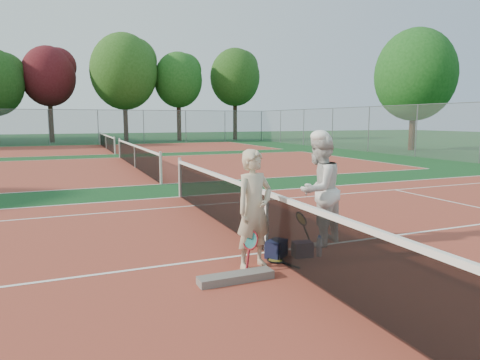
% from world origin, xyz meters
% --- Properties ---
extents(ground, '(130.00, 130.00, 0.00)m').
position_xyz_m(ground, '(0.00, 0.00, 0.00)').
color(ground, '#0F3A18').
rests_on(ground, ground).
extents(court_main, '(23.77, 10.97, 0.01)m').
position_xyz_m(court_main, '(0.00, 0.00, 0.00)').
color(court_main, maroon).
rests_on(court_main, ground).
extents(court_far_a, '(23.77, 10.97, 0.01)m').
position_xyz_m(court_far_a, '(0.00, 13.50, 0.00)').
color(court_far_a, maroon).
rests_on(court_far_a, ground).
extents(court_far_b, '(23.77, 10.97, 0.01)m').
position_xyz_m(court_far_b, '(0.00, 27.00, 0.00)').
color(court_far_b, maroon).
rests_on(court_far_b, ground).
extents(net_main, '(0.10, 10.98, 1.02)m').
position_xyz_m(net_main, '(0.00, 0.00, 0.51)').
color(net_main, black).
rests_on(net_main, ground).
extents(net_far_a, '(0.10, 10.98, 1.02)m').
position_xyz_m(net_far_a, '(0.00, 13.50, 0.51)').
color(net_far_a, black).
rests_on(net_far_a, ground).
extents(net_far_b, '(0.10, 10.98, 1.02)m').
position_xyz_m(net_far_b, '(0.00, 27.00, 0.51)').
color(net_far_b, black).
rests_on(net_far_b, ground).
extents(fence_back, '(32.00, 0.06, 3.00)m').
position_xyz_m(fence_back, '(0.00, 34.00, 1.50)').
color(fence_back, slate).
rests_on(fence_back, ground).
extents(player_a, '(0.73, 0.59, 1.73)m').
position_xyz_m(player_a, '(-0.47, -0.55, 0.87)').
color(player_a, '#C5B698').
rests_on(player_a, ground).
extents(player_b, '(1.15, 1.05, 1.91)m').
position_xyz_m(player_b, '(1.03, 0.09, 0.96)').
color(player_b, silver).
rests_on(player_b, ground).
extents(racket_red, '(0.32, 0.33, 0.59)m').
position_xyz_m(racket_red, '(-0.58, -0.68, 0.29)').
color(racket_red, maroon).
rests_on(racket_red, ground).
extents(racket_black_held, '(0.33, 0.32, 0.55)m').
position_xyz_m(racket_black_held, '(0.81, 0.27, 0.28)').
color(racket_black_held, black).
rests_on(racket_black_held, ground).
extents(racket_spare, '(0.46, 0.66, 0.03)m').
position_xyz_m(racket_spare, '(-0.06, -0.45, 0.01)').
color(racket_spare, black).
rests_on(racket_spare, ground).
extents(sports_bag_navy, '(0.42, 0.39, 0.27)m').
position_xyz_m(sports_bag_navy, '(0.04, -0.27, 0.14)').
color(sports_bag_navy, black).
rests_on(sports_bag_navy, ground).
extents(sports_bag_purple, '(0.32, 0.25, 0.24)m').
position_xyz_m(sports_bag_purple, '(0.44, -0.41, 0.12)').
color(sports_bag_purple, black).
rests_on(sports_bag_purple, ground).
extents(net_cover_canvas, '(1.05, 0.26, 0.11)m').
position_xyz_m(net_cover_canvas, '(-0.92, -0.97, 0.05)').
color(net_cover_canvas, '#5E5A55').
rests_on(net_cover_canvas, ground).
extents(water_bottle, '(0.09, 0.09, 0.30)m').
position_xyz_m(water_bottle, '(0.69, -0.49, 0.15)').
color(water_bottle, silver).
rests_on(water_bottle, ground).
extents(tree_back_maroon, '(4.85, 4.85, 8.95)m').
position_xyz_m(tree_back_maroon, '(-3.88, 38.58, 6.13)').
color(tree_back_maroon, '#382314').
rests_on(tree_back_maroon, ground).
extents(tree_back_3, '(6.32, 6.32, 10.34)m').
position_xyz_m(tree_back_3, '(2.80, 37.02, 6.69)').
color(tree_back_3, '#382314').
rests_on(tree_back_3, ground).
extents(tree_back_4, '(4.82, 4.82, 8.88)m').
position_xyz_m(tree_back_4, '(8.12, 37.04, 6.08)').
color(tree_back_4, '#382314').
rests_on(tree_back_4, ground).
extents(tree_back_5, '(5.29, 5.29, 9.65)m').
position_xyz_m(tree_back_5, '(14.37, 37.22, 6.59)').
color(tree_back_5, '#382314').
rests_on(tree_back_5, ground).
extents(tree_right_1, '(5.50, 5.50, 8.38)m').
position_xyz_m(tree_right_1, '(19.84, 17.30, 5.20)').
color(tree_right_1, '#382314').
rests_on(tree_right_1, ground).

